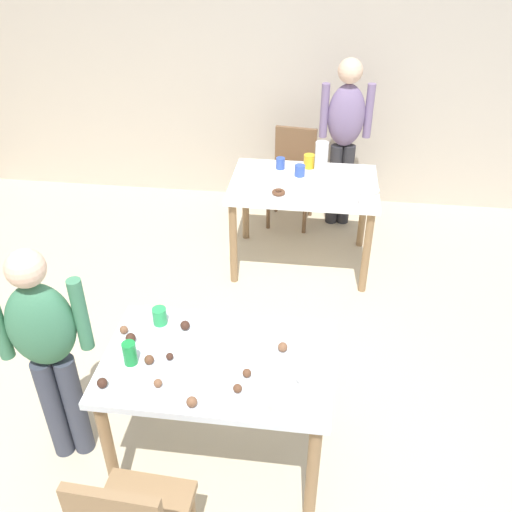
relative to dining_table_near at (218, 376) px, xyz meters
name	(u,v)px	position (x,y,z in m)	size (l,w,h in m)	color
ground_plane	(238,448)	(0.08, 0.07, -0.64)	(6.40, 6.40, 0.00)	beige
wall_back	(289,67)	(0.08, 3.27, 0.66)	(6.40, 0.10, 2.60)	#BCB2A3
dining_table_near	(218,376)	(0.00, 0.00, 0.00)	(1.12, 0.71, 0.75)	silver
dining_table_far	(303,194)	(0.31, 2.01, 0.01)	(1.15, 0.80, 0.75)	white
chair_far_table	(293,171)	(0.18, 2.77, -0.14)	(0.45, 0.45, 0.87)	brown
person_girl_near	(47,345)	(-0.84, -0.05, 0.15)	(0.45, 0.29, 1.34)	#383D4C
person_adult_far	(345,130)	(0.62, 2.75, 0.28)	(0.45, 0.23, 1.52)	#28282D
mixing_bowl	(281,400)	(0.33, -0.25, 0.16)	(0.18, 0.18, 0.09)	white
soda_can	(130,353)	(-0.41, -0.07, 0.17)	(0.07, 0.07, 0.12)	#198438
fork_near	(190,375)	(-0.11, -0.12, 0.11)	(0.17, 0.02, 0.01)	silver
cup_near_0	(160,316)	(-0.35, 0.23, 0.16)	(0.07, 0.07, 0.09)	green
cup_near_1	(303,385)	(0.43, -0.15, 0.16)	(0.07, 0.07, 0.09)	white
cake_ball_0	(283,347)	(0.31, 0.10, 0.14)	(0.05, 0.05, 0.05)	brown
cake_ball_1	(131,338)	(-0.45, 0.07, 0.14)	(0.05, 0.05, 0.05)	#3D2319
cake_ball_2	(158,383)	(-0.24, -0.20, 0.13)	(0.04, 0.04, 0.04)	brown
cake_ball_3	(238,388)	(0.13, -0.19, 0.13)	(0.04, 0.04, 0.04)	brown
cake_ball_4	(247,373)	(0.16, -0.09, 0.13)	(0.04, 0.04, 0.04)	brown
cake_ball_5	(192,402)	(-0.06, -0.30, 0.14)	(0.05, 0.05, 0.05)	brown
cake_ball_6	(102,383)	(-0.49, -0.24, 0.14)	(0.05, 0.05, 0.05)	#3D2319
cake_ball_7	(185,325)	(-0.20, 0.20, 0.14)	(0.05, 0.05, 0.05)	#3D2319
cake_ball_8	(170,356)	(-0.23, -0.03, 0.13)	(0.04, 0.04, 0.04)	#3D2319
cake_ball_9	(149,360)	(-0.32, -0.06, 0.14)	(0.05, 0.05, 0.05)	brown
cake_ball_10	(124,330)	(-0.51, 0.13, 0.13)	(0.04, 0.04, 0.04)	brown
pitcher_far	(321,158)	(0.44, 2.21, 0.24)	(0.10, 0.10, 0.25)	white
cup_far_0	(300,171)	(0.27, 2.12, 0.16)	(0.08, 0.08, 0.09)	#3351B2
cup_far_1	(365,199)	(0.77, 1.67, 0.17)	(0.09, 0.09, 0.12)	white
cup_far_2	(309,161)	(0.34, 2.29, 0.17)	(0.09, 0.09, 0.11)	yellow
cup_far_3	(280,163)	(0.11, 2.24, 0.16)	(0.07, 0.07, 0.09)	#3351B2
donut_far_0	(279,192)	(0.14, 1.79, 0.13)	(0.10, 0.10, 0.03)	brown
donut_far_1	(270,182)	(0.05, 1.95, 0.13)	(0.12, 0.12, 0.03)	white
donut_far_2	(372,190)	(0.83, 1.90, 0.13)	(0.11, 0.11, 0.03)	white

